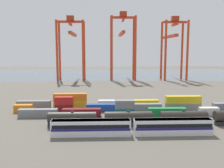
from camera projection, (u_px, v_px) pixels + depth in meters
The scene contains 26 objects.
ground_plane at pixel (118, 93), 123.40m from camera, with size 420.00×420.00×0.00m, color #5B564C.
harbour_water at pixel (111, 74), 225.09m from camera, with size 400.00×110.00×0.01m, color slate.
passenger_train at pixel (132, 126), 62.02m from camera, with size 39.66×3.14×3.90m.
freight_tank_row at pixel (183, 118), 69.97m from camera, with size 74.68×2.98×4.44m.
shipping_container_0 at pixel (38, 113), 78.73m from camera, with size 12.10×2.44×2.60m, color slate.
shipping_container_1 at pixel (82, 113), 79.26m from camera, with size 12.10×2.44×2.60m, color maroon.
shipping_container_2 at pixel (125, 112), 79.78m from camera, with size 6.04×2.44×2.60m, color #146066.
shipping_container_3 at pixel (125, 104), 79.44m from camera, with size 6.04×2.44×2.60m, color slate.
shipping_container_4 at pixel (167, 112), 80.31m from camera, with size 12.10×2.44×2.60m, color #197538.
shipping_container_5 at pixel (209, 111), 80.83m from camera, with size 6.04×2.44×2.60m, color silver.
shipping_container_8 at pixel (23, 108), 85.04m from camera, with size 6.04×2.44×2.60m, color orange.
shipping_container_9 at pixel (64, 108), 85.57m from camera, with size 6.04×2.44×2.60m, color maroon.
shipping_container_10 at pixel (64, 101), 85.23m from camera, with size 6.04×2.44×2.60m, color #AD211C.
shipping_container_11 at pixel (104, 108), 86.10m from camera, with size 12.10×2.44×2.60m, color #1C4299.
shipping_container_12 at pixel (144, 107), 86.63m from camera, with size 12.10×2.44×2.60m, color slate.
shipping_container_13 at pixel (183, 107), 87.16m from camera, with size 12.10×2.44×2.60m, color slate.
shipping_container_14 at pixel (183, 100), 86.82m from camera, with size 12.10×2.44×2.60m, color gold.
shipping_container_15 at pixel (222, 107), 87.69m from camera, with size 6.04×2.44×2.60m, color slate.
shipping_container_16 at pixel (34, 104), 91.68m from camera, with size 12.10×2.44×2.60m, color slate.
shipping_container_17 at pixel (70, 104), 92.19m from camera, with size 12.10×2.44×2.60m, color gold.
shipping_container_18 at pixel (70, 97), 91.85m from camera, with size 12.10×2.44×2.60m, color orange.
shipping_container_19 at pixel (106, 104), 92.71m from camera, with size 6.04×2.44×2.60m, color silver.
shipping_container_20 at pixel (142, 103), 93.22m from camera, with size 12.10×2.44×2.60m, color gold.
gantry_crane_west at pixel (71, 41), 176.89m from camera, with size 19.18×37.96×44.35m.
gantry_crane_central at pixel (123, 39), 178.43m from camera, with size 17.83×40.39×47.38m.
gantry_crane_east at pixel (173, 42), 180.12m from camera, with size 16.77×40.83×44.43m.
Camera 1 is at (-7.91, -81.51, 20.74)m, focal length 40.31 mm.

